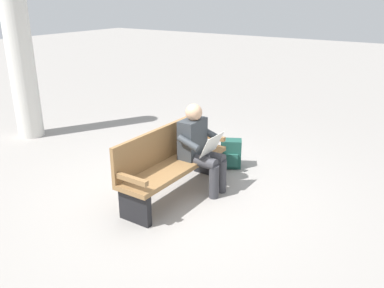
{
  "coord_description": "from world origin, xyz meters",
  "views": [
    {
      "loc": [
        3.84,
        2.82,
        2.5
      ],
      "look_at": [
        -0.16,
        0.15,
        0.7
      ],
      "focal_mm": 37.73,
      "sensor_mm": 36.0,
      "label": 1
    }
  ],
  "objects_px": {
    "backpack": "(231,154)",
    "support_pillar": "(19,46)",
    "bench_near": "(171,162)",
    "person_seated": "(200,146)"
  },
  "relations": [
    {
      "from": "bench_near",
      "to": "support_pillar",
      "type": "relative_size",
      "value": 0.55
    },
    {
      "from": "person_seated",
      "to": "support_pillar",
      "type": "relative_size",
      "value": 0.36
    },
    {
      "from": "backpack",
      "to": "support_pillar",
      "type": "xyz_separation_m",
      "value": [
        0.77,
        -3.82,
        1.42
      ]
    },
    {
      "from": "backpack",
      "to": "support_pillar",
      "type": "relative_size",
      "value": 0.13
    },
    {
      "from": "bench_near",
      "to": "backpack",
      "type": "relative_size",
      "value": 4.11
    },
    {
      "from": "backpack",
      "to": "bench_near",
      "type": "bearing_deg",
      "value": -10.73
    },
    {
      "from": "bench_near",
      "to": "backpack",
      "type": "bearing_deg",
      "value": 169.51
    },
    {
      "from": "bench_near",
      "to": "support_pillar",
      "type": "bearing_deg",
      "value": -96.68
    },
    {
      "from": "bench_near",
      "to": "support_pillar",
      "type": "height_order",
      "value": "support_pillar"
    },
    {
      "from": "person_seated",
      "to": "support_pillar",
      "type": "xyz_separation_m",
      "value": [
        -0.12,
        -3.82,
        1.01
      ]
    }
  ]
}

